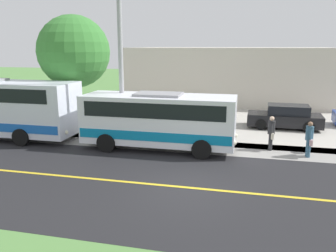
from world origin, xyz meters
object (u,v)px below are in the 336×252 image
object	(u,v)px
pedestrian_with_bags	(309,138)
shuttle_bus_front	(159,118)
parked_car_near	(285,117)
street_light_pole	(120,47)
pedestrian_waiting	(271,132)
commercial_building	(231,74)
tree_curbside	(74,52)

from	to	relation	value
pedestrian_with_bags	shuttle_bus_front	bearing A→B (deg)	-87.98
parked_car_near	street_light_pole	bearing A→B (deg)	-57.25
shuttle_bus_front	pedestrian_waiting	xyz separation A→B (m)	(-0.96, 5.39, -0.63)
parked_car_near	commercial_building	size ratio (longest dim) A/B	0.25
shuttle_bus_front	commercial_building	size ratio (longest dim) A/B	0.42
street_light_pole	commercial_building	world-z (taller)	street_light_pole
shuttle_bus_front	pedestrian_waiting	distance (m)	5.52
shuttle_bus_front	tree_curbside	xyz separation A→B (m)	(-2.90, -5.89, 3.10)
commercial_building	street_light_pole	bearing A→B (deg)	-15.74
shuttle_bus_front	pedestrian_waiting	bearing A→B (deg)	100.09
pedestrian_with_bags	parked_car_near	world-z (taller)	pedestrian_with_bags
shuttle_bus_front	parked_car_near	size ratio (longest dim) A/B	1.68
shuttle_bus_front	pedestrian_with_bags	bearing A→B (deg)	92.02
pedestrian_waiting	parked_car_near	bearing A→B (deg)	167.15
tree_curbside	parked_car_near	bearing A→B (deg)	103.66
pedestrian_waiting	shuttle_bus_front	bearing A→B (deg)	-79.91
street_light_pole	commercial_building	size ratio (longest dim) A/B	0.51
street_light_pole	parked_car_near	distance (m)	11.06
pedestrian_with_bags	pedestrian_waiting	xyz separation A→B (m)	(-0.71, -1.62, 0.02)
commercial_building	shuttle_bus_front	bearing A→B (deg)	-8.70
pedestrian_with_bags	street_light_pole	bearing A→B (deg)	-90.91
street_light_pole	pedestrian_waiting	bearing A→B (deg)	94.35
pedestrian_with_bags	street_light_pole	xyz separation A→B (m)	(-0.14, -9.09, 4.03)
pedestrian_with_bags	commercial_building	size ratio (longest dim) A/B	0.09
street_light_pole	shuttle_bus_front	bearing A→B (deg)	79.28
street_light_pole	parked_car_near	xyz separation A→B (m)	(-5.53, 8.59, -4.23)
street_light_pole	commercial_building	xyz separation A→B (m)	(-16.51, 4.65, -2.50)
pedestrian_waiting	commercial_building	xyz separation A→B (m)	(-15.94, -2.81, 1.51)
pedestrian_waiting	street_light_pole	distance (m)	8.49
pedestrian_with_bags	commercial_building	xyz separation A→B (m)	(-16.65, -4.43, 1.53)
shuttle_bus_front	pedestrian_with_bags	distance (m)	7.05
tree_curbside	pedestrian_with_bags	bearing A→B (deg)	78.37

